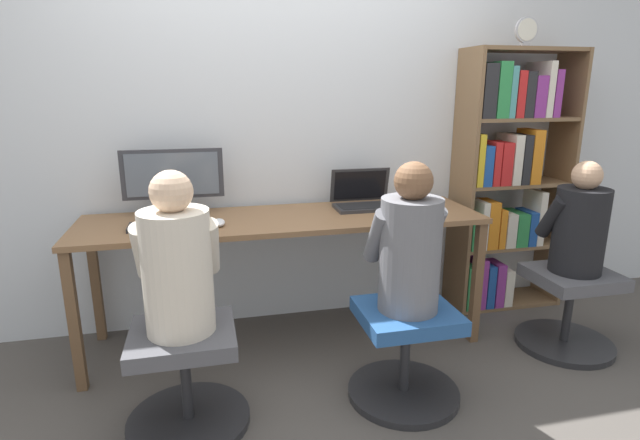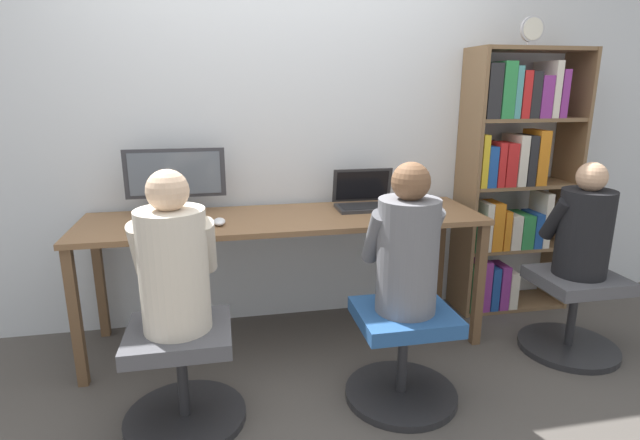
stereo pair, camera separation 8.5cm
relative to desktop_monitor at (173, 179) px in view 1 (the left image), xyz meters
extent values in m
plane|color=#4C4742|center=(0.60, -0.49, -0.98)|extent=(14.00, 14.00, 0.00)
cube|color=silver|center=(0.60, 0.20, 0.32)|extent=(10.00, 0.05, 2.60)
cube|color=brown|center=(0.60, -0.18, -0.22)|extent=(2.27, 0.62, 0.03)
cube|color=brown|center=(-0.49, -0.45, -0.61)|extent=(0.05, 0.05, 0.74)
cube|color=brown|center=(1.70, -0.45, -0.61)|extent=(0.05, 0.05, 0.74)
cube|color=brown|center=(-0.49, 0.09, -0.61)|extent=(0.05, 0.05, 0.74)
cube|color=brown|center=(1.70, 0.09, -0.61)|extent=(0.05, 0.05, 0.74)
cylinder|color=#333338|center=(0.00, 0.00, -0.20)|extent=(0.18, 0.18, 0.01)
cylinder|color=#333338|center=(0.00, 0.00, -0.15)|extent=(0.04, 0.04, 0.09)
cube|color=#333338|center=(0.00, 0.00, 0.03)|extent=(0.56, 0.02, 0.28)
cube|color=slate|center=(0.00, -0.01, 0.03)|extent=(0.51, 0.01, 0.24)
cube|color=#2D2D30|center=(1.12, -0.10, -0.20)|extent=(0.38, 0.21, 0.02)
cube|color=black|center=(1.12, -0.10, -0.19)|extent=(0.33, 0.17, 0.00)
cube|color=#2D2D30|center=(1.12, 0.02, -0.08)|extent=(0.38, 0.05, 0.21)
cube|color=black|center=(1.12, 0.02, -0.09)|extent=(0.33, 0.04, 0.18)
cube|color=#232326|center=(-0.03, -0.26, -0.20)|extent=(0.39, 0.15, 0.02)
cube|color=black|center=(-0.03, -0.26, -0.18)|extent=(0.36, 0.12, 0.00)
ellipsoid|color=silver|center=(0.23, -0.28, -0.19)|extent=(0.06, 0.12, 0.03)
cylinder|color=#262628|center=(0.04, -0.86, -0.96)|extent=(0.55, 0.55, 0.04)
cylinder|color=#262628|center=(0.04, -0.86, -0.76)|extent=(0.05, 0.05, 0.36)
cube|color=#4C4C51|center=(0.04, -0.86, -0.55)|extent=(0.45, 0.41, 0.07)
cylinder|color=#262628|center=(1.08, -0.88, -0.96)|extent=(0.55, 0.55, 0.04)
cylinder|color=#262628|center=(1.08, -0.88, -0.76)|extent=(0.05, 0.05, 0.36)
cube|color=#234C84|center=(1.08, -0.88, -0.55)|extent=(0.45, 0.41, 0.07)
cylinder|color=beige|center=(0.04, -0.86, -0.24)|extent=(0.29, 0.29, 0.53)
sphere|color=beige|center=(0.04, -0.86, 0.10)|extent=(0.18, 0.18, 0.18)
cylinder|color=beige|center=(-0.10, -0.78, -0.17)|extent=(0.08, 0.22, 0.29)
cylinder|color=beige|center=(0.18, -0.78, -0.17)|extent=(0.08, 0.22, 0.29)
cylinder|color=slate|center=(1.08, -0.88, -0.24)|extent=(0.28, 0.28, 0.54)
sphere|color=brown|center=(1.08, -0.88, 0.10)|extent=(0.18, 0.18, 0.18)
cylinder|color=slate|center=(0.94, -0.80, -0.16)|extent=(0.08, 0.22, 0.29)
cylinder|color=slate|center=(1.21, -0.80, -0.16)|extent=(0.08, 0.22, 0.29)
cube|color=brown|center=(1.82, 0.01, -0.12)|extent=(0.02, 0.30, 1.73)
cube|color=brown|center=(2.55, 0.01, -0.12)|extent=(0.02, 0.30, 1.73)
cube|color=brown|center=(2.18, 0.01, -0.97)|extent=(0.71, 0.29, 0.02)
cube|color=brown|center=(2.18, 0.01, -0.54)|extent=(0.71, 0.29, 0.02)
cube|color=brown|center=(2.18, 0.01, -0.12)|extent=(0.71, 0.29, 0.02)
cube|color=brown|center=(2.18, 0.01, 0.31)|extent=(0.71, 0.29, 0.02)
cube|color=brown|center=(2.18, 0.01, 0.73)|extent=(0.71, 0.29, 0.02)
cube|color=#2D8C47|center=(1.87, -0.01, -0.80)|extent=(0.07, 0.24, 0.31)
cube|color=#8C338C|center=(1.94, -0.03, -0.78)|extent=(0.07, 0.21, 0.35)
cube|color=#1E4C9E|center=(2.02, -0.03, -0.81)|extent=(0.06, 0.21, 0.30)
cube|color=#8C338C|center=(2.09, -0.05, -0.80)|extent=(0.06, 0.17, 0.30)
cube|color=silver|center=(2.15, -0.02, -0.83)|extent=(0.06, 0.22, 0.25)
cube|color=#2D8C47|center=(1.87, -0.05, -0.41)|extent=(0.06, 0.17, 0.24)
cube|color=silver|center=(1.93, -0.04, -0.37)|extent=(0.04, 0.19, 0.32)
cube|color=orange|center=(1.99, -0.04, -0.37)|extent=(0.08, 0.18, 0.32)
cube|color=orange|center=(2.06, -0.03, -0.40)|extent=(0.05, 0.20, 0.26)
cube|color=silver|center=(2.13, -0.01, -0.42)|extent=(0.07, 0.25, 0.23)
cube|color=#2D8C47|center=(2.21, -0.02, -0.42)|extent=(0.09, 0.22, 0.22)
cube|color=#1E4C9E|center=(2.29, -0.04, -0.42)|extent=(0.06, 0.19, 0.23)
cube|color=silver|center=(2.35, -0.03, -0.35)|extent=(0.05, 0.20, 0.37)
cube|color=gold|center=(1.86, -0.01, 0.06)|extent=(0.04, 0.24, 0.33)
cube|color=#1E4C9E|center=(1.91, -0.04, 0.02)|extent=(0.06, 0.18, 0.26)
cube|color=red|center=(1.97, -0.03, 0.03)|extent=(0.05, 0.21, 0.28)
cube|color=red|center=(2.04, -0.04, 0.03)|extent=(0.07, 0.19, 0.27)
cube|color=silver|center=(2.12, -0.01, 0.05)|extent=(0.06, 0.24, 0.32)
cube|color=#262628|center=(2.19, -0.02, 0.05)|extent=(0.06, 0.22, 0.32)
cube|color=orange|center=(2.26, -0.03, 0.07)|extent=(0.08, 0.21, 0.35)
cube|color=#262628|center=(1.88, -0.01, 0.48)|extent=(0.09, 0.24, 0.33)
cube|color=#2D8C47|center=(1.97, -0.04, 0.49)|extent=(0.08, 0.18, 0.34)
cube|color=teal|center=(2.04, -0.05, 0.47)|extent=(0.04, 0.17, 0.31)
cube|color=red|center=(2.09, -0.02, 0.46)|extent=(0.05, 0.24, 0.28)
cube|color=#262628|center=(2.16, -0.03, 0.46)|extent=(0.06, 0.21, 0.28)
cube|color=#8C338C|center=(2.23, -0.03, 0.45)|extent=(0.08, 0.21, 0.26)
cube|color=silver|center=(2.30, -0.01, 0.49)|extent=(0.05, 0.25, 0.34)
cube|color=#8C338C|center=(2.36, -0.03, 0.46)|extent=(0.05, 0.20, 0.29)
cube|color=#B2B2B7|center=(2.11, -0.08, 0.75)|extent=(0.05, 0.03, 0.02)
cylinder|color=#B2B2B7|center=(2.11, -0.08, 0.84)|extent=(0.15, 0.02, 0.15)
cylinder|color=silver|center=(2.11, -0.09, 0.84)|extent=(0.13, 0.00, 0.13)
cylinder|color=#262628|center=(2.20, -0.63, -0.96)|extent=(0.55, 0.55, 0.04)
cylinder|color=#262628|center=(2.20, -0.63, -0.76)|extent=(0.05, 0.05, 0.36)
cube|color=#4C4C51|center=(2.20, -0.63, -0.55)|extent=(0.45, 0.41, 0.07)
cylinder|color=black|center=(2.20, -0.63, -0.27)|extent=(0.28, 0.28, 0.48)
sphere|color=tan|center=(2.20, -0.63, 0.04)|extent=(0.16, 0.16, 0.16)
cylinder|color=black|center=(2.06, -0.56, -0.20)|extent=(0.08, 0.21, 0.27)
cylinder|color=black|center=(2.33, -0.56, -0.20)|extent=(0.08, 0.21, 0.27)
camera|label=1|loc=(0.17, -2.90, 0.51)|focal=28.00mm
camera|label=2|loc=(0.26, -2.92, 0.51)|focal=28.00mm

